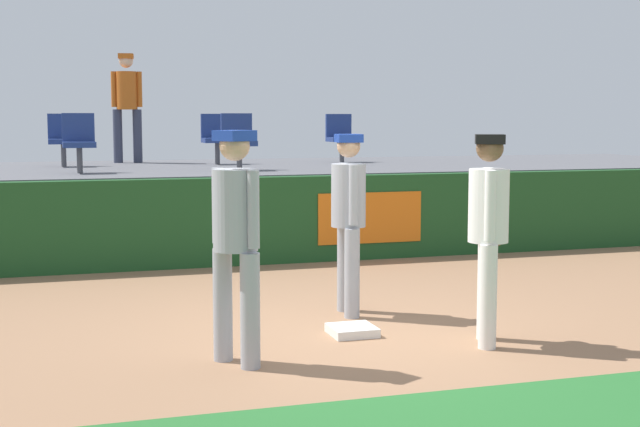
# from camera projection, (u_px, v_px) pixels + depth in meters

# --- Properties ---
(ground_plane) EXTENTS (60.00, 60.00, 0.00)m
(ground_plane) POSITION_uv_depth(u_px,v_px,m) (351.00, 334.00, 8.06)
(ground_plane) COLOR #936B4C
(first_base) EXTENTS (0.40, 0.40, 0.08)m
(first_base) POSITION_uv_depth(u_px,v_px,m) (353.00, 330.00, 8.02)
(first_base) COLOR white
(first_base) RESTS_ON ground_plane
(player_fielder_home) EXTENTS (0.50, 0.50, 1.81)m
(player_fielder_home) POSITION_uv_depth(u_px,v_px,m) (489.00, 224.00, 7.61)
(player_fielder_home) COLOR white
(player_fielder_home) RESTS_ON ground_plane
(player_runner_visitor) EXTENTS (0.48, 0.48, 1.86)m
(player_runner_visitor) POSITION_uv_depth(u_px,v_px,m) (235.00, 230.00, 6.96)
(player_runner_visitor) COLOR #9EA3AD
(player_runner_visitor) RESTS_ON ground_plane
(player_coach_visitor) EXTENTS (0.37, 0.50, 1.79)m
(player_coach_visitor) POSITION_uv_depth(u_px,v_px,m) (348.00, 211.00, 8.76)
(player_coach_visitor) COLOR #9EA3AD
(player_coach_visitor) RESTS_ON ground_plane
(field_wall) EXTENTS (18.00, 0.26, 1.17)m
(field_wall) POSITION_uv_depth(u_px,v_px,m) (252.00, 221.00, 11.84)
(field_wall) COLOR #19471E
(field_wall) RESTS_ON ground_plane
(bleacher_platform) EXTENTS (18.00, 4.80, 1.18)m
(bleacher_platform) POSITION_uv_depth(u_px,v_px,m) (216.00, 203.00, 14.28)
(bleacher_platform) COLOR #59595E
(bleacher_platform) RESTS_ON ground_plane
(seat_back_right) EXTENTS (0.46, 0.44, 0.84)m
(seat_back_right) POSITION_uv_depth(u_px,v_px,m) (341.00, 135.00, 15.49)
(seat_back_right) COLOR #4C4C51
(seat_back_right) RESTS_ON bleacher_platform
(seat_back_left) EXTENTS (0.46, 0.44, 0.84)m
(seat_back_left) POSITION_uv_depth(u_px,v_px,m) (63.00, 137.00, 14.12)
(seat_back_left) COLOR #4C4C51
(seat_back_left) RESTS_ON bleacher_platform
(seat_front_left) EXTENTS (0.45, 0.44, 0.84)m
(seat_front_left) POSITION_uv_depth(u_px,v_px,m) (79.00, 139.00, 12.46)
(seat_front_left) COLOR #4C4C51
(seat_front_left) RESTS_ON bleacher_platform
(seat_front_center) EXTENTS (0.46, 0.44, 0.84)m
(seat_front_center) POSITION_uv_depth(u_px,v_px,m) (238.00, 138.00, 13.13)
(seat_front_center) COLOR #4C4C51
(seat_front_center) RESTS_ON bleacher_platform
(seat_back_center) EXTENTS (0.48, 0.44, 0.84)m
(seat_back_center) POSITION_uv_depth(u_px,v_px,m) (216.00, 136.00, 14.84)
(seat_back_center) COLOR #4C4C51
(seat_back_center) RESTS_ON bleacher_platform
(spectator_hooded) EXTENTS (0.52, 0.40, 1.86)m
(spectator_hooded) POSITION_uv_depth(u_px,v_px,m) (127.00, 100.00, 15.25)
(spectator_hooded) COLOR #33384C
(spectator_hooded) RESTS_ON bleacher_platform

